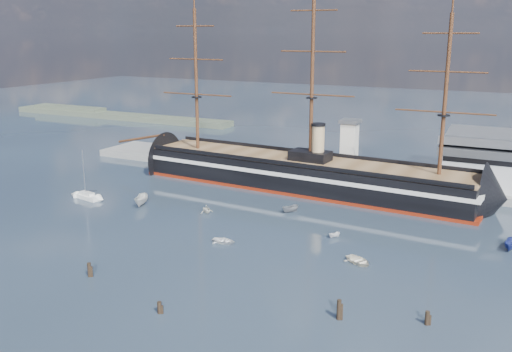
% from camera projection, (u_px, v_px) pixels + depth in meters
% --- Properties ---
extents(ground, '(600.00, 600.00, 0.00)m').
position_uv_depth(ground, '(289.00, 212.00, 129.21)').
color(ground, '#212B39').
rests_on(ground, ground).
extents(quay, '(180.00, 18.00, 2.00)m').
position_uv_depth(quay, '(376.00, 181.00, 155.92)').
color(quay, slate).
rests_on(quay, ground).
extents(quay_tower, '(5.00, 5.00, 15.00)m').
position_uv_depth(quay_tower, '(349.00, 146.00, 153.99)').
color(quay_tower, silver).
rests_on(quay_tower, ground).
extents(shoreline, '(120.00, 10.00, 4.00)m').
position_uv_depth(shoreline, '(102.00, 114.00, 272.04)').
color(shoreline, '#3F4C38').
rests_on(shoreline, ground).
extents(warship, '(113.32, 21.41, 53.94)m').
position_uv_depth(warship, '(296.00, 173.00, 148.49)').
color(warship, black).
rests_on(warship, ground).
extents(sailboat, '(7.96, 3.69, 12.28)m').
position_uv_depth(sailboat, '(87.00, 196.00, 139.47)').
color(sailboat, white).
rests_on(sailboat, ground).
extents(motorboat_a, '(8.13, 5.50, 3.06)m').
position_uv_depth(motorboat_a, '(142.00, 206.00, 134.33)').
color(motorboat_a, silver).
rests_on(motorboat_a, ground).
extents(motorboat_b, '(1.32, 3.02, 1.38)m').
position_uv_depth(motorboat_b, '(224.00, 243.00, 110.54)').
color(motorboat_b, white).
rests_on(motorboat_b, ground).
extents(motorboat_c, '(5.30, 4.19, 2.03)m').
position_uv_depth(motorboat_c, '(290.00, 213.00, 129.19)').
color(motorboat_c, slate).
rests_on(motorboat_c, ground).
extents(motorboat_d, '(4.96, 5.87, 2.00)m').
position_uv_depth(motorboat_d, '(207.00, 213.00, 128.95)').
color(motorboat_d, silver).
rests_on(motorboat_d, ground).
extents(motorboat_e, '(2.93, 3.59, 1.58)m').
position_uv_depth(motorboat_e, '(358.00, 264.00, 100.86)').
color(motorboat_e, white).
rests_on(motorboat_e, ground).
extents(motorboat_f, '(6.24, 2.76, 2.43)m').
position_uv_depth(motorboat_f, '(510.00, 250.00, 107.16)').
color(motorboat_f, navy).
rests_on(motorboat_f, ground).
extents(motorboat_g, '(3.27, 2.64, 1.25)m').
position_uv_depth(motorboat_g, '(334.00, 237.00, 113.59)').
color(motorboat_g, silver).
rests_on(motorboat_g, ground).
extents(piling_near_left, '(0.64, 0.64, 3.16)m').
position_uv_depth(piling_near_left, '(90.00, 277.00, 95.52)').
color(piling_near_left, black).
rests_on(piling_near_left, ground).
extents(piling_near_mid, '(0.64, 0.64, 2.53)m').
position_uv_depth(piling_near_mid, '(160.00, 313.00, 83.10)').
color(piling_near_mid, black).
rests_on(piling_near_mid, ground).
extents(piling_near_right, '(0.64, 0.64, 3.74)m').
position_uv_depth(piling_near_right, '(339.00, 319.00, 81.35)').
color(piling_near_right, black).
rests_on(piling_near_right, ground).
extents(piling_far_right, '(0.64, 0.64, 2.76)m').
position_uv_depth(piling_far_right, '(427.00, 325.00, 79.88)').
color(piling_far_right, black).
rests_on(piling_far_right, ground).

